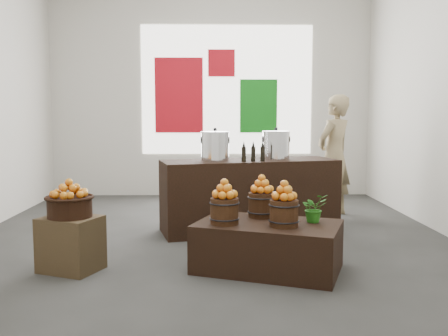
{
  "coord_description": "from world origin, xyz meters",
  "views": [
    {
      "loc": [
        0.04,
        -6.0,
        1.53
      ],
      "look_at": [
        0.16,
        -0.4,
        0.93
      ],
      "focal_mm": 40.0,
      "sensor_mm": 36.0,
      "label": 1
    }
  ],
  "objects_px": {
    "stock_pot_left": "(215,147)",
    "display_table": "(268,246)",
    "shopper": "(334,156)",
    "wicker_basket": "(70,207)",
    "stock_pot_center": "(276,146)",
    "counter": "(250,195)",
    "crate": "(71,244)"
  },
  "relations": [
    {
      "from": "display_table",
      "to": "crate",
      "type": "bearing_deg",
      "value": -160.05
    },
    {
      "from": "crate",
      "to": "display_table",
      "type": "distance_m",
      "value": 1.94
    },
    {
      "from": "display_table",
      "to": "shopper",
      "type": "xyz_separation_m",
      "value": [
        1.3,
        2.71,
        0.68
      ]
    },
    {
      "from": "stock_pot_left",
      "to": "stock_pot_center",
      "type": "relative_size",
      "value": 1.0
    },
    {
      "from": "shopper",
      "to": "counter",
      "type": "bearing_deg",
      "value": -6.35
    },
    {
      "from": "crate",
      "to": "counter",
      "type": "height_order",
      "value": "counter"
    },
    {
      "from": "wicker_basket",
      "to": "counter",
      "type": "xyz_separation_m",
      "value": [
        1.88,
        1.69,
        -0.16
      ]
    },
    {
      "from": "display_table",
      "to": "stock_pot_left",
      "type": "height_order",
      "value": "stock_pot_left"
    },
    {
      "from": "wicker_basket",
      "to": "shopper",
      "type": "distance_m",
      "value": 4.22
    },
    {
      "from": "display_table",
      "to": "shopper",
      "type": "distance_m",
      "value": 3.08
    },
    {
      "from": "crate",
      "to": "wicker_basket",
      "type": "bearing_deg",
      "value": 0.0
    },
    {
      "from": "wicker_basket",
      "to": "stock_pot_center",
      "type": "bearing_deg",
      "value": 38.54
    },
    {
      "from": "shopper",
      "to": "display_table",
      "type": "bearing_deg",
      "value": 21.92
    },
    {
      "from": "shopper",
      "to": "stock_pot_left",
      "type": "bearing_deg",
      "value": -11.1
    },
    {
      "from": "stock_pot_center",
      "to": "shopper",
      "type": "relative_size",
      "value": 0.19
    },
    {
      "from": "crate",
      "to": "stock_pot_left",
      "type": "relative_size",
      "value": 1.51
    },
    {
      "from": "shopper",
      "to": "wicker_basket",
      "type": "bearing_deg",
      "value": -2.83
    },
    {
      "from": "display_table",
      "to": "shopper",
      "type": "height_order",
      "value": "shopper"
    },
    {
      "from": "crate",
      "to": "shopper",
      "type": "xyz_separation_m",
      "value": [
        3.24,
        2.68,
        0.65
      ]
    },
    {
      "from": "crate",
      "to": "stock_pot_center",
      "type": "distance_m",
      "value": 2.99
    },
    {
      "from": "shopper",
      "to": "crate",
      "type": "bearing_deg",
      "value": -2.83
    },
    {
      "from": "stock_pot_left",
      "to": "stock_pot_center",
      "type": "height_order",
      "value": "same"
    },
    {
      "from": "crate",
      "to": "display_table",
      "type": "height_order",
      "value": "crate"
    },
    {
      "from": "display_table",
      "to": "stock_pot_center",
      "type": "bearing_deg",
      "value": 101.25
    },
    {
      "from": "stock_pot_left",
      "to": "shopper",
      "type": "xyz_separation_m",
      "value": [
        1.81,
        1.11,
        -0.2
      ]
    },
    {
      "from": "wicker_basket",
      "to": "crate",
      "type": "bearing_deg",
      "value": 0.0
    },
    {
      "from": "stock_pot_center",
      "to": "shopper",
      "type": "distance_m",
      "value": 1.36
    },
    {
      "from": "stock_pot_left",
      "to": "display_table",
      "type": "bearing_deg",
      "value": -72.13
    },
    {
      "from": "crate",
      "to": "wicker_basket",
      "type": "xyz_separation_m",
      "value": [
        0.0,
        0.0,
        0.37
      ]
    },
    {
      "from": "display_table",
      "to": "counter",
      "type": "distance_m",
      "value": 1.73
    },
    {
      "from": "display_table",
      "to": "stock_pot_left",
      "type": "relative_size",
      "value": 3.85
    },
    {
      "from": "display_table",
      "to": "counter",
      "type": "height_order",
      "value": "counter"
    }
  ]
}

